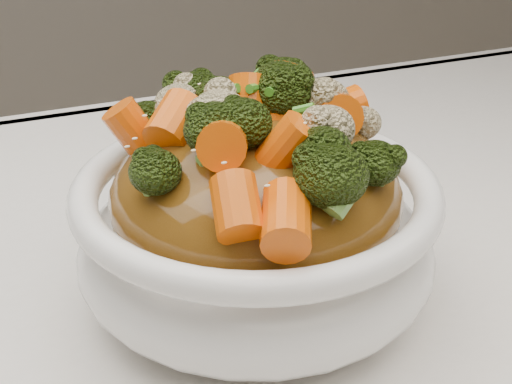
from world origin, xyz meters
name	(u,v)px	position (x,y,z in m)	size (l,w,h in m)	color
tablecloth	(289,380)	(0.00, 0.00, 0.73)	(1.20, 0.80, 0.04)	white
bowl	(256,239)	(0.00, 0.05, 0.79)	(0.21, 0.21, 0.08)	white
sauce_base	(256,197)	(0.00, 0.05, 0.82)	(0.17, 0.17, 0.09)	brown
carrots	(256,97)	(0.00, 0.05, 0.88)	(0.17, 0.17, 0.05)	#E75A07
broccoli	(256,99)	(0.00, 0.05, 0.88)	(0.17, 0.17, 0.04)	black
cauliflower	(256,102)	(0.00, 0.05, 0.88)	(0.17, 0.17, 0.03)	#C6B687
scallions	(256,95)	(0.00, 0.05, 0.88)	(0.13, 0.13, 0.02)	#357C1C
sesame_seeds	(256,95)	(0.00, 0.05, 0.88)	(0.15, 0.15, 0.01)	beige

